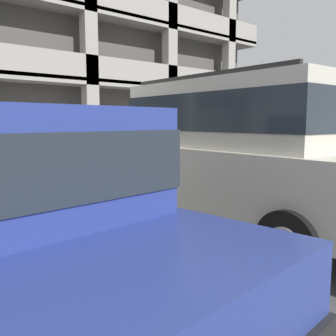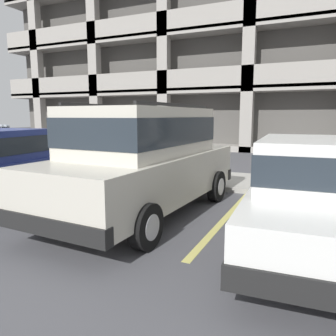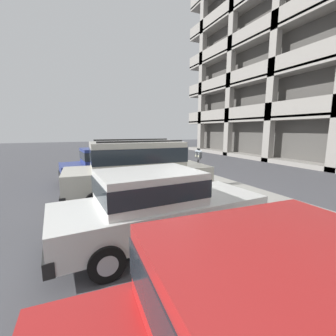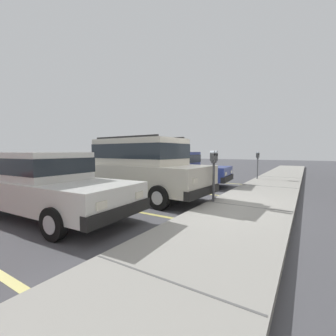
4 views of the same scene
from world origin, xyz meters
name	(u,v)px [view 2 (image 2 of 4)]	position (x,y,z in m)	size (l,w,h in m)	color
ground_plane	(181,192)	(0.00, 0.00, -0.05)	(80.00, 80.00, 0.10)	#4C4C51
sidewalk	(198,178)	(0.00, 1.30, 0.06)	(40.00, 2.20, 0.12)	#9E9B93
parking_stall_lines	(231,212)	(1.61, -1.40, 0.00)	(13.03, 4.80, 0.01)	#DBD16B
silver_suv	(144,156)	(0.14, -2.14, 1.09)	(2.20, 4.87, 2.03)	beige
red_sedan	(1,163)	(-3.20, -2.52, 0.82)	(2.09, 4.61, 1.54)	navy
dark_hatchback	(318,191)	(3.09, -2.61, 0.82)	(2.00, 4.56, 1.54)	silver
parking_meter_near	(183,140)	(-0.10, 0.35, 1.21)	(0.35, 0.12, 1.46)	#47474C
parking_meter_far	(5,135)	(-6.55, 0.38, 1.18)	(0.35, 0.12, 1.42)	#595B60
parking_garage	(267,22)	(-0.22, 14.43, 7.53)	(32.00, 10.00, 16.25)	#54514D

